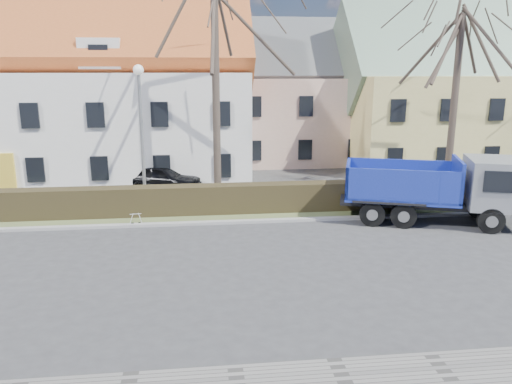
{
  "coord_description": "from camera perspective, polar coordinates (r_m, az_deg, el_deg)",
  "views": [
    {
      "loc": [
        -2.87,
        -15.69,
        6.36
      ],
      "look_at": [
        -0.65,
        3.58,
        1.6
      ],
      "focal_mm": 35.0,
      "sensor_mm": 36.0,
      "label": 1
    }
  ],
  "objects": [
    {
      "name": "ground",
      "position": [
        17.17,
        3.56,
        -7.97
      ],
      "size": [
        120.0,
        120.0,
        0.0
      ],
      "primitive_type": "plane",
      "color": "#363638"
    },
    {
      "name": "curb_far",
      "position": [
        21.44,
        1.42,
        -3.3
      ],
      "size": [
        80.0,
        0.3,
        0.12
      ],
      "primitive_type": "cube",
      "color": "gray",
      "rests_on": "ground"
    },
    {
      "name": "grass_strip",
      "position": [
        22.96,
        0.86,
        -2.16
      ],
      "size": [
        80.0,
        3.0,
        0.1
      ],
      "primitive_type": "cube",
      "color": "#536036",
      "rests_on": "ground"
    },
    {
      "name": "hedge",
      "position": [
        22.61,
        0.93,
        -0.84
      ],
      "size": [
        60.0,
        0.9,
        1.3
      ],
      "primitive_type": "cube",
      "color": "black",
      "rests_on": "ground"
    },
    {
      "name": "building_white",
      "position": [
        33.31,
        -24.65,
        9.79
      ],
      "size": [
        26.8,
        10.8,
        9.5
      ],
      "primitive_type": null,
      "color": "silver",
      "rests_on": "ground"
    },
    {
      "name": "building_pink",
      "position": [
        36.42,
        4.38,
        10.03
      ],
      "size": [
        10.8,
        8.8,
        8.0
      ],
      "primitive_type": null,
      "color": "#D0A593",
      "rests_on": "ground"
    },
    {
      "name": "building_yellow",
      "position": [
        37.81,
        23.72,
        9.45
      ],
      "size": [
        18.8,
        10.8,
        8.5
      ],
      "primitive_type": null,
      "color": "#D2C373",
      "rests_on": "ground"
    },
    {
      "name": "tree_1",
      "position": [
        24.21,
        -4.64,
        13.66
      ],
      "size": [
        9.2,
        9.2,
        12.65
      ],
      "primitive_type": null,
      "color": "#3C3129",
      "rests_on": "ground"
    },
    {
      "name": "tree_2",
      "position": [
        27.42,
        21.85,
        11.03
      ],
      "size": [
        8.0,
        8.0,
        11.0
      ],
      "primitive_type": null,
      "color": "#3C3129",
      "rests_on": "ground"
    },
    {
      "name": "dump_truck",
      "position": [
        22.33,
        18.61,
        0.4
      ],
      "size": [
        7.82,
        4.92,
        2.94
      ],
      "primitive_type": null,
      "rotation": [
        0.0,
        0.0,
        -0.32
      ],
      "color": "navy",
      "rests_on": "ground"
    },
    {
      "name": "streetlight",
      "position": [
        23.03,
        -12.89,
        5.9
      ],
      "size": [
        0.52,
        0.52,
        6.67
      ],
      "primitive_type": null,
      "color": "gray",
      "rests_on": "ground"
    },
    {
      "name": "cart_frame",
      "position": [
        21.45,
        -14.08,
        -3.04
      ],
      "size": [
        0.7,
        0.46,
        0.6
      ],
      "primitive_type": null,
      "rotation": [
        0.0,
        0.0,
        0.14
      ],
      "color": "silver",
      "rests_on": "ground"
    },
    {
      "name": "parked_car_a",
      "position": [
        27.44,
        -10.49,
        1.64
      ],
      "size": [
        4.39,
        3.2,
        1.39
      ],
      "primitive_type": "imported",
      "rotation": [
        0.0,
        0.0,
        1.14
      ],
      "color": "black",
      "rests_on": "ground"
    }
  ]
}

